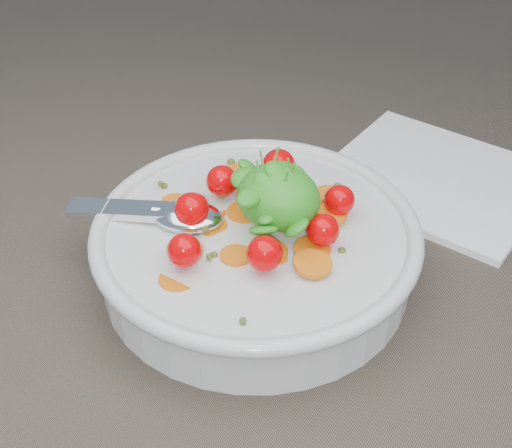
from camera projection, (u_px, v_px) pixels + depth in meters
The scene contains 3 objects.
ground at pixel (262, 259), 0.56m from camera, with size 6.00×6.00×0.00m, color brown.
bowl at pixel (256, 246), 0.53m from camera, with size 0.26×0.24×0.10m.
napkin at pixel (435, 179), 0.64m from camera, with size 0.18×0.16×0.01m, color white.
Camera 1 is at (0.20, -0.37, 0.37)m, focal length 50.00 mm.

